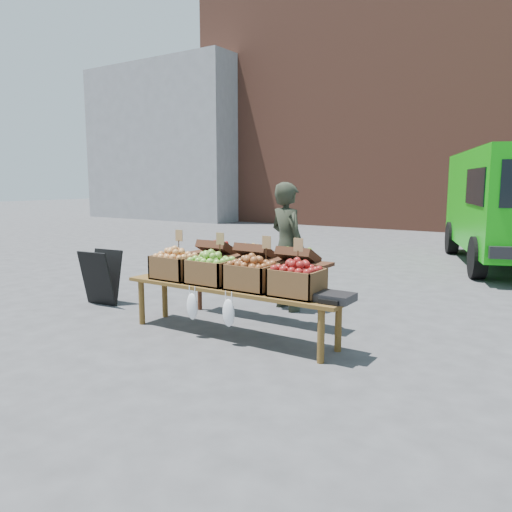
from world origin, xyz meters
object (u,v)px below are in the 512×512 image
Objects in this scene: crate_red_apples at (252,277)px; weighing_scale at (335,297)px; crate_russet_pears at (211,272)px; display_bench at (231,312)px; crate_green_apples at (297,282)px; crate_golden_apples at (175,267)px; back_table at (255,279)px; vendor at (287,247)px; chalkboard_sign at (101,277)px.

crate_red_apples is 0.98m from weighing_scale.
display_bench is at bearing 0.00° from crate_russet_pears.
weighing_scale is at bearing 0.00° from crate_green_apples.
crate_red_apples is at bearing 0.00° from crate_golden_apples.
crate_russet_pears is at bearing -99.41° from back_table.
vendor is 2.20× the size of chalkboard_sign.
crate_golden_apples is (-0.67, -0.72, 0.19)m from back_table.
vendor is 1.96m from weighing_scale.
crate_green_apples is 1.47× the size of weighing_scale.
crate_russet_pears is at bearing 180.00° from weighing_scale.
crate_red_apples is 1.00× the size of crate_green_apples.
crate_golden_apples is 1.65m from crate_green_apples.
vendor is 0.77m from back_table.
crate_russet_pears is at bearing 180.00° from display_bench.
crate_green_apples is (0.98, -0.72, 0.19)m from back_table.
back_table is 4.20× the size of crate_golden_apples.
back_table is at bearing 7.34° from chalkboard_sign.
chalkboard_sign is 3.67m from weighing_scale.
crate_green_apples is at bearing 0.00° from crate_golden_apples.
crate_red_apples reaches higher than weighing_scale.
crate_golden_apples is 1.47× the size of weighing_scale.
back_table is 0.75m from crate_russet_pears.
crate_russet_pears is at bearing 107.54° from vendor.
back_table is 0.86m from crate_red_apples.
crate_russet_pears and crate_red_apples have the same top height.
back_table is at bearing 152.88° from weighing_scale.
crate_golden_apples is at bearing 87.38° from vendor.
crate_green_apples is (0.55, 0.00, 0.00)m from crate_red_apples.
crate_russet_pears is (0.55, 0.00, 0.00)m from crate_golden_apples.
weighing_scale is at bearing 0.00° from crate_golden_apples.
chalkboard_sign is 0.29× the size of display_bench.
crate_russet_pears reaches higher than weighing_scale.
chalkboard_sign is 2.29× the size of weighing_scale.
crate_golden_apples is at bearing -132.91° from back_table.
back_table is at bearing 47.09° from crate_golden_apples.
crate_golden_apples and crate_russet_pears have the same top height.
vendor is 1.52m from display_bench.
weighing_scale is (1.25, 0.00, 0.33)m from display_bench.
back_table is at bearing 109.74° from vendor.
display_bench is (2.40, -0.19, -0.10)m from chalkboard_sign.
crate_red_apples is (2.68, -0.19, 0.32)m from chalkboard_sign.
vendor reaches higher than crate_russet_pears.
chalkboard_sign is 2.31m from back_table.
weighing_scale is at bearing 0.00° from display_bench.
crate_red_apples reaches higher than display_bench.
crate_green_apples is at bearing -9.29° from chalkboard_sign.
display_bench is at bearing 180.00° from weighing_scale.
crate_red_apples is at bearing 180.00° from weighing_scale.
crate_green_apples is (1.10, 0.00, 0.00)m from crate_russet_pears.
display_bench is (0.16, -0.72, -0.24)m from back_table.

